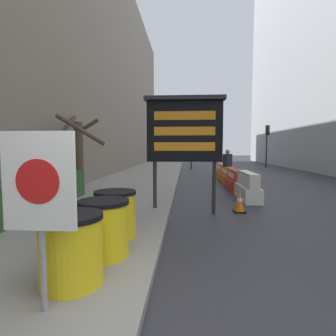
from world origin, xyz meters
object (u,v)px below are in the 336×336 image
(jersey_barrier_white, at_px, (248,187))
(jersey_barrier_orange_far, at_px, (228,176))
(message_board, at_px, (184,131))
(barrel_drum_foreground, at_px, (71,249))
(traffic_cone_near, at_px, (239,202))
(pedestrian_worker, at_px, (227,163))
(jersey_barrier_orange_near, at_px, (222,172))
(barrel_drum_middle, at_px, (104,228))
(barrel_drum_back, at_px, (115,214))
(warning_sign, at_px, (39,191))
(traffic_light_far_side, at_px, (267,137))
(jersey_barrier_red_striped, at_px, (236,181))
(traffic_light_near_curb, at_px, (191,133))

(jersey_barrier_white, bearing_deg, jersey_barrier_orange_far, 90.00)
(message_board, bearing_deg, barrel_drum_foreground, -107.96)
(traffic_cone_near, height_order, pedestrian_worker, pedestrian_worker)
(jersey_barrier_orange_near, bearing_deg, barrel_drum_middle, -105.90)
(pedestrian_worker, bearing_deg, barrel_drum_middle, -154.55)
(barrel_drum_back, relative_size, message_board, 0.28)
(barrel_drum_middle, relative_size, jersey_barrier_orange_near, 0.45)
(message_board, bearing_deg, traffic_cone_near, 6.39)
(barrel_drum_back, relative_size, warning_sign, 0.48)
(warning_sign, distance_m, pedestrian_worker, 11.33)
(barrel_drum_middle, height_order, pedestrian_worker, pedestrian_worker)
(jersey_barrier_white, xyz_separation_m, traffic_cone_near, (-0.63, -1.81, -0.12))
(warning_sign, height_order, message_board, message_board)
(barrel_drum_middle, bearing_deg, traffic_cone_near, 51.53)
(jersey_barrier_white, xyz_separation_m, traffic_light_far_side, (4.90, 14.33, 2.27))
(barrel_drum_middle, xyz_separation_m, barrel_drum_back, (-0.05, 0.82, 0.00))
(barrel_drum_foreground, relative_size, message_board, 0.28)
(warning_sign, xyz_separation_m, jersey_barrier_red_striped, (3.46, 8.62, -0.96))
(barrel_drum_foreground, bearing_deg, message_board, 72.04)
(barrel_drum_foreground, xyz_separation_m, warning_sign, (-0.05, -0.53, 0.78))
(message_board, relative_size, pedestrian_worker, 1.84)
(jersey_barrier_red_striped, distance_m, traffic_light_far_side, 13.36)
(barrel_drum_back, bearing_deg, jersey_barrier_orange_near, 72.70)
(jersey_barrier_red_striped, distance_m, jersey_barrier_orange_near, 4.26)
(message_board, height_order, jersey_barrier_orange_far, message_board)
(jersey_barrier_red_striped, distance_m, traffic_light_near_curb, 10.57)
(jersey_barrier_orange_far, xyz_separation_m, pedestrian_worker, (-0.01, 0.11, 0.62))
(warning_sign, bearing_deg, traffic_cone_near, 58.87)
(message_board, distance_m, jersey_barrier_white, 3.40)
(traffic_light_near_curb, relative_size, pedestrian_worker, 2.44)
(barrel_drum_back, relative_size, traffic_light_far_side, 0.23)
(jersey_barrier_red_striped, relative_size, traffic_cone_near, 2.92)
(traffic_light_near_curb, distance_m, pedestrian_worker, 8.36)
(barrel_drum_back, bearing_deg, warning_sign, -93.38)
(jersey_barrier_orange_far, distance_m, traffic_cone_near, 6.01)
(pedestrian_worker, bearing_deg, warning_sign, -153.17)
(barrel_drum_back, distance_m, pedestrian_worker, 9.24)
(warning_sign, bearing_deg, jersey_barrier_red_striped, 68.12)
(barrel_drum_foreground, xyz_separation_m, traffic_light_near_curb, (1.76, 18.22, 2.38))
(jersey_barrier_white, height_order, traffic_light_near_curb, traffic_light_near_curb)
(jersey_barrier_orange_far, height_order, traffic_light_near_curb, traffic_light_near_curb)
(barrel_drum_middle, distance_m, jersey_barrier_orange_far, 9.88)
(jersey_barrier_red_striped, bearing_deg, traffic_light_far_side, 68.14)
(barrel_drum_foreground, distance_m, traffic_light_near_curb, 18.46)
(traffic_light_far_side, bearing_deg, warning_sign, -111.87)
(barrel_drum_back, bearing_deg, traffic_cone_near, 42.94)
(message_board, relative_size, jersey_barrier_red_striped, 1.79)
(pedestrian_worker, bearing_deg, jersey_barrier_white, -135.27)
(jersey_barrier_orange_near, bearing_deg, traffic_light_near_curb, 105.68)
(jersey_barrier_white, bearing_deg, jersey_barrier_orange_near, 90.00)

